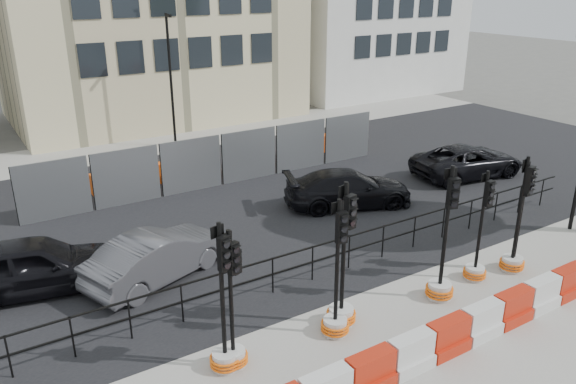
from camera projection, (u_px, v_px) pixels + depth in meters
ground at (377, 288)px, 14.36m from camera, size 120.00×120.00×0.00m
sidewalk_near at (470, 349)px, 11.98m from camera, size 40.00×6.00×0.02m
road at (247, 201)px, 19.88m from camera, size 40.00×14.00×0.03m
sidewalk_far at (158, 142)px, 26.99m from camera, size 40.00×4.00×0.02m
kerb_railing at (349, 246)px, 15.06m from camera, size 18.00×0.04×1.00m
heras_fencing at (225, 161)px, 22.19m from camera, size 14.33×1.72×2.00m
lamp_post_far at (171, 77)px, 25.28m from camera, size 0.12×0.56×6.00m
barrier_row at (464, 330)px, 12.02m from camera, size 14.65×0.50×0.80m
traffic_signal_a at (225, 341)px, 11.16m from camera, size 0.64×0.64×3.24m
traffic_signal_b at (233, 335)px, 11.23m from camera, size 0.60×0.60×3.05m
traffic_signal_c at (336, 308)px, 12.26m from camera, size 0.64×0.64×3.23m
traffic_signal_d at (343, 292)px, 12.58m from camera, size 0.68×0.68×3.46m
traffic_signal_e at (441, 273)px, 13.64m from camera, size 0.68×0.68×3.46m
traffic_signal_f at (478, 255)px, 14.52m from camera, size 0.59×0.59×3.01m
traffic_signal_g at (514, 248)px, 14.97m from camera, size 0.64×0.64×3.24m
traffic_signal_h at (516, 248)px, 15.04m from camera, size 0.61×0.61×3.08m
car_a at (34, 266)px, 13.95m from camera, size 3.58×5.02×1.45m
car_b at (158, 256)px, 14.58m from camera, size 3.97×4.89×1.31m
car_c at (348, 189)px, 19.30m from camera, size 4.66×5.57×1.28m
car_d at (468, 161)px, 22.21m from camera, size 3.40×5.16×1.27m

